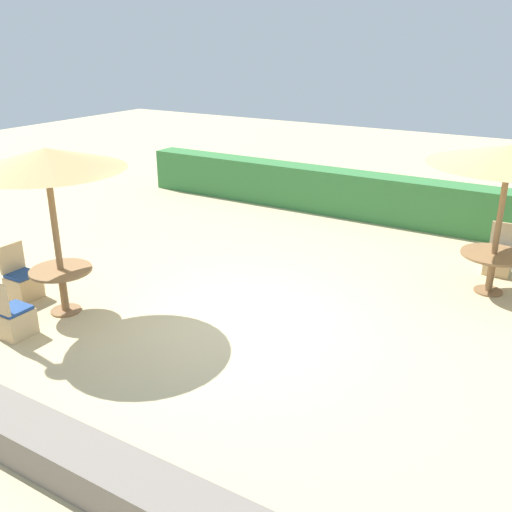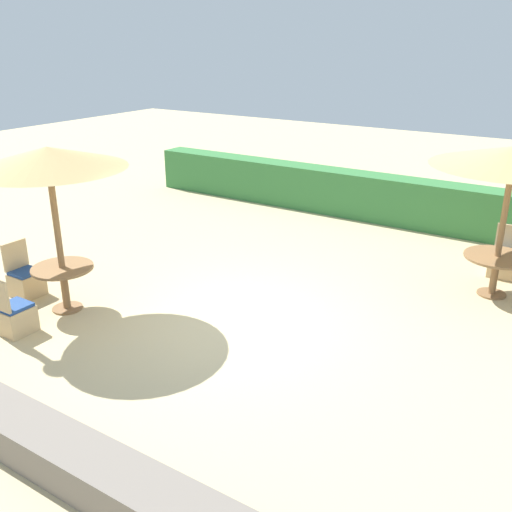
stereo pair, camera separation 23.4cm
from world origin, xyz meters
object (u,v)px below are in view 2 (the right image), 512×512
Objects in this scene: patio_chair_front_left_west at (26,281)px; round_table_front_left at (63,277)px; round_table_back_right at (496,264)px; patio_chair_front_left_south at (14,316)px; patio_chair_back_right_north at (504,262)px; parasol_front_left at (48,159)px.

round_table_front_left is at bearing 90.22° from patio_chair_front_left_west.
patio_chair_front_left_south is (-5.69, -5.25, -0.30)m from round_table_back_right.
round_table_back_right is at bearing 122.88° from patio_chair_front_left_west.
patio_chair_back_right_north is at bearing 91.37° from round_table_back_right.
patio_chair_front_left_west is at bearing -147.12° from round_table_back_right.
round_table_front_left reaches higher than round_table_back_right.
patio_chair_front_left_west is (-6.68, -4.32, -0.30)m from round_table_back_right.
patio_chair_front_left_west reaches higher than round_table_front_left.
patio_chair_back_right_north is at bearing 43.08° from round_table_front_left.
parasol_front_left reaches higher than round_table_back_right.
round_table_front_left is 0.98m from patio_chair_front_left_south.
round_table_back_right is 1.02m from patio_chair_back_right_north.
round_table_back_right is 1.16× the size of patio_chair_front_left_west.
patio_chair_back_right_north is 8.42m from patio_chair_front_left_south.
parasol_front_left is at bearing 89.00° from patio_chair_front_left_south.
patio_chair_back_right_north is 0.35× the size of parasol_front_left.
parasol_front_left is 2.39m from patio_chair_front_left_south.
round_table_front_left is 1.04× the size of patio_chair_front_left_south.
patio_chair_back_right_north is 0.96× the size of round_table_front_left.
round_table_front_left is (0.00, 0.00, -1.90)m from parasol_front_left.
patio_chair_front_left_west is 1.36m from patio_chair_front_left_south.
round_table_front_left is at bearing 0.00° from parasol_front_left.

